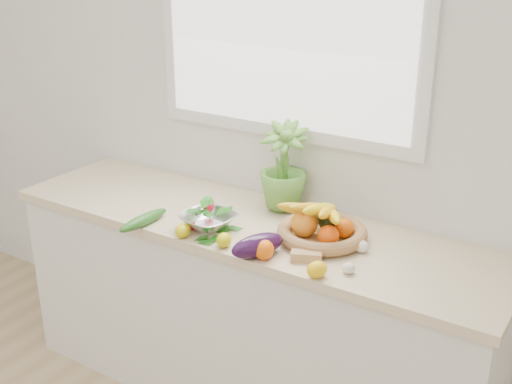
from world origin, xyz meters
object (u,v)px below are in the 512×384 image
Objects in this scene: apple at (208,209)px; fruit_basket at (321,228)px; eggplant at (258,245)px; cucumber at (144,220)px; potted_herb at (283,165)px; colander_with_spinach at (208,217)px.

fruit_basket reaches higher than apple.
cucumber is (-0.55, -0.02, -0.02)m from eggplant.
apple is at bearing 153.13° from eggplant.
cucumber is at bearing -129.99° from apple.
eggplant reaches higher than apple.
potted_herb reaches higher than apple.
fruit_basket is at bearing 21.22° from colander_with_spinach.
fruit_basket reaches higher than cucumber.
cucumber is (-0.18, -0.21, -0.02)m from apple.
fruit_basket is 0.47m from colander_with_spinach.
potted_herb is at bearing 147.46° from fruit_basket.
eggplant is 0.82× the size of cucumber.
eggplant reaches higher than cucumber.
eggplant is at bearing -26.87° from apple.
colander_with_spinach is (0.25, 0.11, 0.03)m from cucumber.
potted_herb is (0.23, 0.25, 0.17)m from apple.
potted_herb reaches higher than cucumber.
apple is 0.30× the size of cucumber.
potted_herb reaches higher than eggplant.
eggplant is 0.90× the size of colander_with_spinach.
eggplant is at bearing 2.52° from cucumber.
apple is 0.21× the size of fruit_basket.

